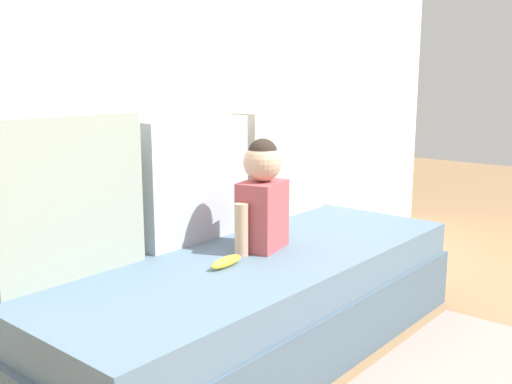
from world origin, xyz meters
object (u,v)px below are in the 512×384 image
object	(u,v)px
throw_pillow_center	(192,180)
banana	(226,262)
couch	(250,301)
toddler	(262,195)
throw_pillow_left	(63,197)
throw_pillow_right	(280,163)

from	to	relation	value
throw_pillow_center	banana	world-z (taller)	throw_pillow_center
couch	banana	world-z (taller)	banana
couch	toddler	xyz separation A→B (m)	(0.08, 0.00, 0.44)
throw_pillow_center	toddler	distance (m)	0.35
toddler	banana	size ratio (longest dim) A/B	2.75
couch	throw_pillow_center	size ratio (longest dim) A/B	3.59
throw_pillow_left	banana	xyz separation A→B (m)	(0.44, -0.39, -0.27)
throw_pillow_center	throw_pillow_right	world-z (taller)	throw_pillow_right
throw_pillow_right	banana	xyz separation A→B (m)	(-0.83, -0.39, -0.25)
couch	throw_pillow_center	bearing A→B (deg)	90.00
banana	throw_pillow_right	bearing A→B (deg)	24.99
couch	throw_pillow_left	bearing A→B (deg)	152.15
throw_pillow_center	toddler	world-z (taller)	throw_pillow_center
couch	throw_pillow_right	bearing A→B (deg)	27.85
toddler	throw_pillow_left	bearing A→B (deg)	155.27
couch	toddler	size ratio (longest dim) A/B	4.39
couch	banana	xyz separation A→B (m)	(-0.20, -0.05, 0.23)
banana	couch	bearing A→B (deg)	14.87
couch	throw_pillow_center	distance (m)	0.59
throw_pillow_left	throw_pillow_right	distance (m)	1.27
throw_pillow_center	toddler	xyz separation A→B (m)	(0.08, -0.33, -0.04)
couch	banana	bearing A→B (deg)	-165.13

